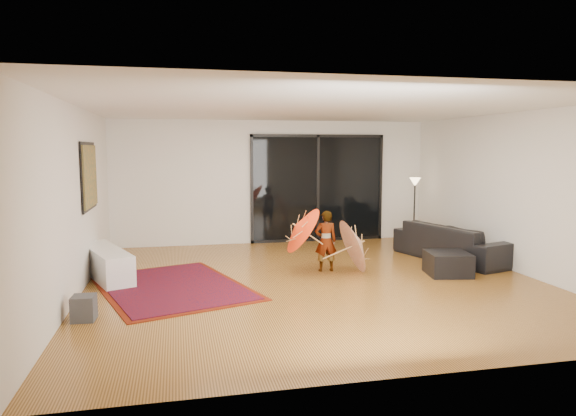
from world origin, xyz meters
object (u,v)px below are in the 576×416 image
object	(u,v)px
sofa	(452,242)
child	(326,241)
media_console	(106,263)
ottoman	(448,264)

from	to	relation	value
sofa	child	world-z (taller)	child
media_console	child	bearing A→B (deg)	-25.56
child	ottoman	bearing A→B (deg)	163.25
media_console	ottoman	xyz separation A→B (m)	(5.51, -0.97, -0.05)
media_console	ottoman	distance (m)	5.59
sofa	ottoman	size ratio (longest dim) A/B	3.48
media_console	ottoman	world-z (taller)	media_console
ottoman	child	xyz separation A→B (m)	(-1.91, 0.69, 0.33)
media_console	sofa	bearing A→B (deg)	-20.32
child	media_console	bearing A→B (deg)	-1.11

